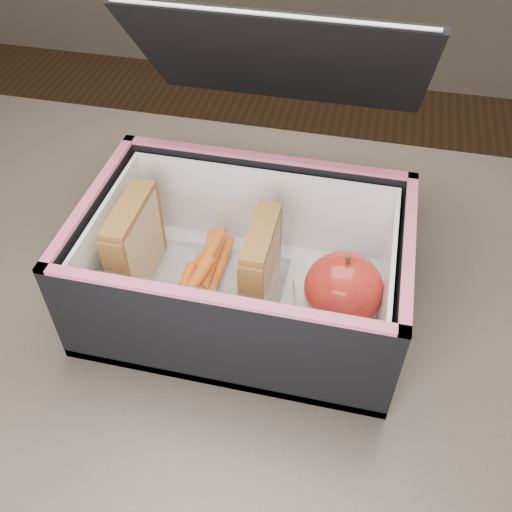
{
  "coord_description": "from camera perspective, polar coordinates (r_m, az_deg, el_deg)",
  "views": [
    {
      "loc": [
        0.11,
        -0.32,
        1.21
      ],
      "look_at": [
        0.02,
        0.07,
        0.81
      ],
      "focal_mm": 40.0,
      "sensor_mm": 36.0,
      "label": 1
    }
  ],
  "objects": [
    {
      "name": "sandwich_right",
      "position": [
        0.56,
        0.48,
        -0.9
      ],
      "size": [
        0.02,
        0.08,
        0.09
      ],
      "color": "tan",
      "rests_on": "plastic_tub"
    },
    {
      "name": "red_apple",
      "position": [
        0.55,
        8.73,
        -3.26
      ],
      "size": [
        0.09,
        0.09,
        0.08
      ],
      "rotation": [
        0.0,
        0.0,
        -0.26
      ],
      "color": "maroon",
      "rests_on": "paper_napkin"
    },
    {
      "name": "sandwich_left",
      "position": [
        0.59,
        -11.99,
        1.26
      ],
      "size": [
        0.02,
        0.09,
        0.1
      ],
      "color": "tan",
      "rests_on": "plastic_tub"
    },
    {
      "name": "kitchen_table",
      "position": [
        0.65,
        -3.06,
        -13.82
      ],
      "size": [
        1.2,
        0.8,
        0.75
      ],
      "color": "brown",
      "rests_on": "ground"
    },
    {
      "name": "plastic_tub",
      "position": [
        0.58,
        -5.83,
        -0.83
      ],
      "size": [
        0.17,
        0.12,
        0.07
      ],
      "primitive_type": null,
      "color": "white",
      "rests_on": "lunch_bag"
    },
    {
      "name": "carrot_sticks",
      "position": [
        0.59,
        -5.62,
        -2.09
      ],
      "size": [
        0.05,
        0.15,
        0.03
      ],
      "color": "orange",
      "rests_on": "plastic_tub"
    },
    {
      "name": "paper_napkin",
      "position": [
        0.58,
        8.04,
        -5.27
      ],
      "size": [
        0.1,
        0.1,
        0.01
      ],
      "primitive_type": "cube",
      "rotation": [
        0.0,
        0.0,
        0.26
      ],
      "color": "white",
      "rests_on": "lunch_bag"
    },
    {
      "name": "lunch_bag",
      "position": [
        0.56,
        -1.09,
        0.02
      ],
      "size": [
        0.31,
        0.34,
        0.27
      ],
      "color": "black",
      "rests_on": "kitchen_table"
    }
  ]
}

